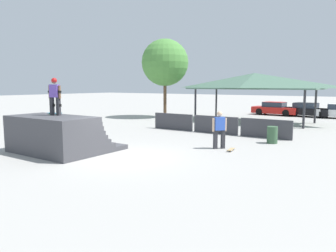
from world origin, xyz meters
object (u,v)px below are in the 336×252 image
(skater_on_deck, at_px, (55,94))
(skateboard_on_deck, at_px, (55,113))
(tree_beside_pavilion, at_px, (165,63))
(bystander_walking, at_px, (219,128))
(trash_bin, at_px, (272,135))
(parked_car_black, at_px, (306,110))
(parked_car_red, at_px, (275,109))
(skateboard_on_ground, at_px, (231,150))

(skater_on_deck, bearing_deg, skateboard_on_deck, 134.82)
(skater_on_deck, distance_m, tree_beside_pavilion, 16.11)
(bystander_walking, relative_size, tree_beside_pavilion, 0.25)
(trash_bin, xyz_separation_m, parked_car_black, (-1.70, 15.75, 0.18))
(skateboard_on_deck, height_order, bystander_walking, bystander_walking)
(trash_bin, bearing_deg, parked_car_red, 106.18)
(tree_beside_pavilion, xyz_separation_m, parked_car_red, (7.51, 7.87, -4.26))
(skater_on_deck, bearing_deg, trash_bin, 32.27)
(bystander_walking, distance_m, tree_beside_pavilion, 15.36)
(skater_on_deck, height_order, skateboard_on_deck, skater_on_deck)
(skateboard_on_ground, distance_m, trash_bin, 3.11)
(tree_beside_pavilion, height_order, trash_bin, tree_beside_pavilion)
(bystander_walking, bearing_deg, skateboard_on_ground, 116.27)
(skateboard_on_deck, xyz_separation_m, bystander_walking, (5.98, 4.41, -0.69))
(skater_on_deck, relative_size, tree_beside_pavilion, 0.23)
(skateboard_on_deck, height_order, parked_car_red, skateboard_on_deck)
(bystander_walking, relative_size, parked_car_red, 0.40)
(trash_bin, relative_size, parked_car_black, 0.19)
(skater_on_deck, relative_size, parked_car_red, 0.37)
(skateboard_on_deck, xyz_separation_m, parked_car_black, (5.87, 22.92, -1.05))
(parked_car_black, bearing_deg, bystander_walking, -80.24)
(parked_car_black, bearing_deg, parked_car_red, -168.58)
(skater_on_deck, distance_m, skateboard_on_ground, 8.09)
(tree_beside_pavilion, bearing_deg, skateboard_on_deck, -73.29)
(skateboard_on_deck, bearing_deg, parked_car_red, 78.58)
(tree_beside_pavilion, xyz_separation_m, parked_car_black, (10.36, 7.97, -4.26))
(tree_beside_pavilion, bearing_deg, parked_car_red, 46.33)
(tree_beside_pavilion, distance_m, parked_car_red, 11.69)
(parked_car_black, bearing_deg, skateboard_on_ground, -78.20)
(bystander_walking, relative_size, parked_car_black, 0.39)
(bystander_walking, xyz_separation_m, parked_car_black, (-0.11, 18.52, -0.36))
(skateboard_on_deck, bearing_deg, bystander_walking, 32.50)
(bystander_walking, xyz_separation_m, tree_beside_pavilion, (-10.47, 10.54, 3.90))
(trash_bin, height_order, parked_car_black, parked_car_black)
(tree_beside_pavilion, bearing_deg, parked_car_black, 37.58)
(skateboard_on_deck, bearing_deg, skateboard_on_ground, 28.59)
(bystander_walking, distance_m, parked_car_black, 18.52)
(skater_on_deck, xyz_separation_m, trash_bin, (7.20, 7.40, -2.10))
(skateboard_on_deck, xyz_separation_m, tree_beside_pavilion, (-4.49, 14.95, 3.21))
(skater_on_deck, height_order, skateboard_on_ground, skater_on_deck)
(bystander_walking, height_order, parked_car_black, bystander_walking)
(skater_on_deck, bearing_deg, skateboard_on_ground, 21.83)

